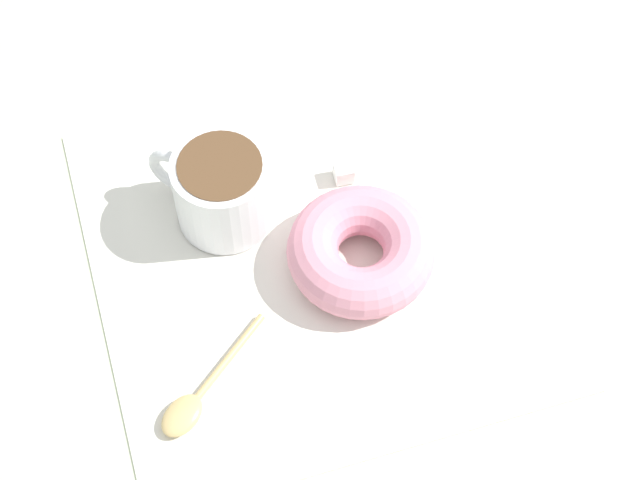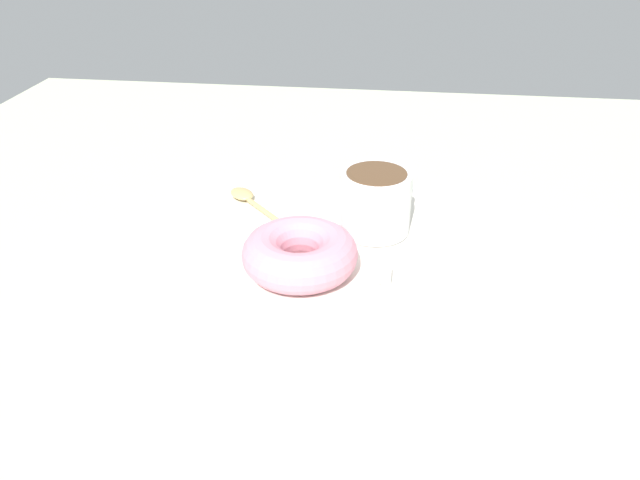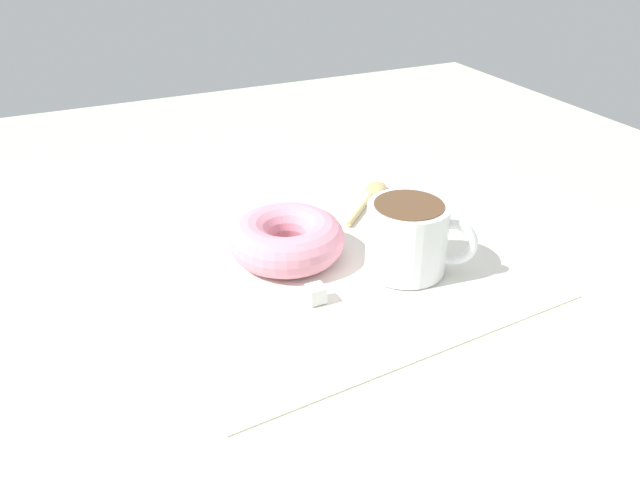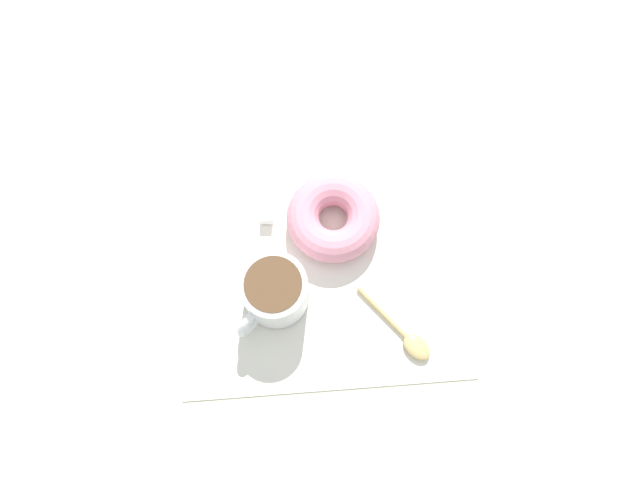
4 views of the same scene
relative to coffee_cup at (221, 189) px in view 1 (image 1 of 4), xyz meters
The scene contains 6 objects.
ground_plane 10.48cm from the coffee_cup, 47.88° to the right, with size 120.00×120.00×2.00cm, color beige.
napkin 9.27cm from the coffee_cup, 38.45° to the right, with size 33.97×33.97×0.30cm, color white.
coffee_cup is the anchor object (origin of this frame).
donut 11.71cm from the coffee_cup, 35.26° to the right, with size 11.33×11.33×3.96cm, color pink.
spoon 16.56cm from the coffee_cup, 107.57° to the right, with size 9.40×8.92×0.90cm.
sugar_cube 10.55cm from the coffee_cup, ahead, with size 1.52×1.52×1.52cm, color white.
Camera 1 is at (-8.78, -39.37, 72.29)cm, focal length 60.00 mm.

